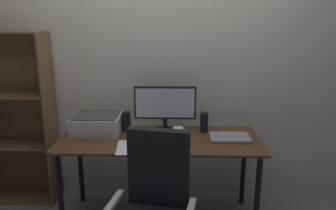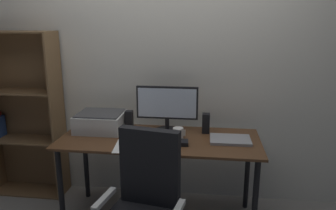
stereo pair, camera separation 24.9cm
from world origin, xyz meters
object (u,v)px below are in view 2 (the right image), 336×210
Objects in this scene: keyboard at (157,143)px; bookshelf at (24,115)px; monitor at (167,106)px; laptop at (230,140)px; speaker_right at (206,123)px; printer at (101,121)px; coffee_mug at (178,133)px; mouse at (185,143)px; speaker_left at (129,120)px; desk at (159,148)px.

keyboard is 0.18× the size of bookshelf.
monitor is 1.65× the size of laptop.
printer is (-0.91, -0.05, -0.00)m from speaker_right.
coffee_mug is at bearing -56.32° from monitor.
mouse is 0.38m from laptop.
keyboard is 0.44m from speaker_left.
speaker_right reaches higher than desk.
bookshelf is at bearing 166.47° from printer.
speaker_right is (0.37, 0.32, 0.08)m from keyboard.
speaker_right is at bearing -1.36° from monitor.
speaker_left is (-0.51, 0.30, 0.07)m from mouse.
mouse is 0.24× the size of printer.
laptop is (0.53, -0.18, -0.22)m from monitor.
laptop is 0.89m from speaker_left.
laptop is at bearing -1.34° from coffee_mug.
monitor is at bearing 5.73° from printer.
desk is 9.59× the size of speaker_right.
speaker_left is at bearing -178.64° from monitor.
laptop is at bearing -41.02° from speaker_right.
coffee_mug is at bearing -9.25° from printer.
coffee_mug is at bearing -19.93° from speaker_left.
monitor is 3.11× the size of speaker_left.
keyboard is at bearing -18.76° from bookshelf.
coffee_mug is (-0.06, 0.14, 0.03)m from mouse.
speaker_right is 0.11× the size of bookshelf.
mouse is (0.18, -0.31, -0.21)m from monitor.
monitor is at bearing 178.64° from speaker_right.
desk is 3.09× the size of monitor.
mouse is at bearing -161.17° from laptop.
desk is 0.58m from laptop.
printer is at bearing 166.31° from desk.
speaker_left reaches higher than mouse.
speaker_left reaches higher than coffee_mug.
mouse is at bearing -117.74° from speaker_right.
monitor is 1.32× the size of printer.
laptop is 0.27m from speaker_right.
speaker_left reaches higher than desk.
speaker_right is at bearing 57.36° from mouse.
printer is (-0.54, 0.27, 0.07)m from keyboard.
bookshelf is at bearing 158.53° from keyboard.
speaker_right reaches higher than printer.
bookshelf is (-1.95, 0.32, 0.03)m from laptop.
monitor is 1.43m from bookshelf.
monitor is 0.27m from coffee_mug.
speaker_left is at bearing 160.07° from coffee_mug.
mouse is 0.60m from speaker_left.
coffee_mug reaches higher than laptop.
mouse is at bearing -65.05° from coffee_mug.
laptop reaches higher than desk.
keyboard is 1.45m from bookshelf.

